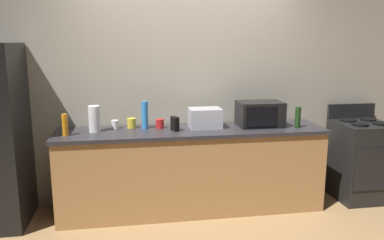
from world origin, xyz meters
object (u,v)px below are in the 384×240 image
Objects in this scene: toaster_oven at (205,118)px; bottle_wine at (298,117)px; bottle_spray_cleaner at (145,115)px; bottle_dish_soap at (65,125)px; mug_yellow at (132,123)px; mug_red at (160,124)px; mug_white at (115,124)px; stove_range at (361,160)px; paper_towel_roll at (94,119)px; cordless_phone at (175,124)px; microwave at (260,114)px.

toaster_oven is 1.49× the size of bottle_wine.
bottle_spray_cleaner is at bearing 171.92° from bottle_wine.
bottle_dish_soap reaches higher than toaster_oven.
mug_red is at bearing -12.50° from mug_yellow.
bottle_spray_cleaner reaches higher than mug_yellow.
bottle_spray_cleaner is at bearing 172.27° from mug_red.
mug_white is (0.47, 0.25, -0.06)m from bottle_dish_soap.
bottle_spray_cleaner reaches higher than mug_white.
stove_range is 3.06m from paper_towel_roll.
paper_towel_roll is (-1.16, -0.01, 0.03)m from toaster_oven.
bottle_wine is (-0.86, -0.11, 0.55)m from stove_range.
mug_red is at bearing 11.19° from bottle_dish_soap.
mug_yellow is (-0.14, 0.04, -0.09)m from bottle_spray_cleaner.
mug_red is (-0.14, 0.15, -0.02)m from cordless_phone.
microwave is 0.61m from toaster_oven.
bottle_dish_soap is (-0.27, -0.13, -0.03)m from paper_towel_roll.
bottle_dish_soap is at bearing -153.72° from paper_towel_roll.
mug_white is at bearing 175.76° from microwave.
mug_white is (-0.17, -0.01, -0.01)m from mug_yellow.
mug_red is (0.47, -0.06, 0.00)m from mug_white.
bottle_wine is (0.99, -0.17, 0.01)m from toaster_oven.
stove_range is 2.25× the size of microwave.
bottle_spray_cleaner is at bearing 177.14° from stove_range.
bottle_spray_cleaner is 2.76× the size of mug_yellow.
microwave is 1.25m from bottle_spray_cleaner.
stove_range is at bearing -0.96° from paper_towel_roll.
stove_range is at bearing -18.91° from cordless_phone.
toaster_oven is 0.79m from mug_yellow.
microwave is 1.10m from mug_red.
mug_white is 0.90× the size of mug_red.
mug_white is (-1.94, 0.27, -0.07)m from bottle_wine.
mug_yellow reaches higher than mug_red.
cordless_phone is (-0.95, -0.09, -0.06)m from microwave.
bottle_wine is 2.42m from bottle_dish_soap.
microwave is 4.52× the size of mug_yellow.
mug_white is at bearing 172.08° from bottle_wine.
mug_yellow is (0.65, 0.25, -0.06)m from bottle_dish_soap.
microwave is (-1.24, 0.05, 0.57)m from stove_range.
paper_towel_roll is at bearing -175.51° from mug_red.
bottle_spray_cleaner is (-0.64, 0.06, 0.04)m from toaster_oven.
stove_range is 4.74× the size of bottle_wine.
stove_range is 2.56m from bottle_spray_cleaner.
bottle_wine is at bearing -8.86° from mug_yellow.
mug_red is (-2.33, 0.10, 0.49)m from stove_range.
toaster_oven is at bearing 178.86° from microwave.
mug_yellow reaches higher than mug_white.
microwave is 5.29× the size of mug_white.
mug_white is (-1.57, 0.12, -0.09)m from microwave.
mug_white is 0.48m from mug_red.
bottle_dish_soap is at bearing -165.22° from bottle_spray_cleaner.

